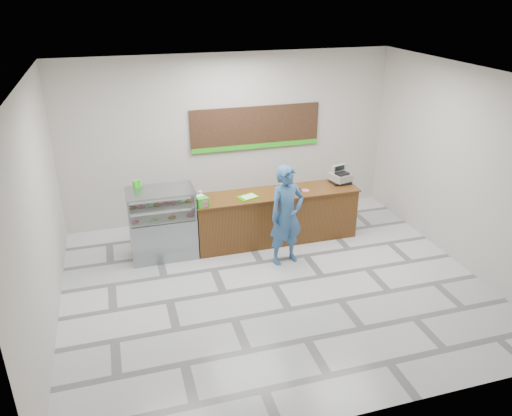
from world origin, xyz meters
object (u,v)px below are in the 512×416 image
object	(u,v)px
serving_tray	(248,197)
customer	(287,215)
cash_register	(340,176)
sales_counter	(276,216)
display_case	(162,223)

from	to	relation	value
serving_tray	customer	size ratio (longest dim) A/B	0.24
cash_register	customer	world-z (taller)	customer
cash_register	serving_tray	size ratio (longest dim) A/B	1.05
sales_counter	cash_register	world-z (taller)	cash_register
display_case	cash_register	distance (m)	3.66
cash_register	customer	distance (m)	1.81
serving_tray	customer	xyz separation A→B (m)	(0.50, -0.76, -0.11)
sales_counter	customer	xyz separation A→B (m)	(-0.09, -0.85, 0.42)
display_case	customer	bearing A→B (deg)	-21.89
customer	cash_register	bearing A→B (deg)	21.79
sales_counter	cash_register	bearing A→B (deg)	5.57
sales_counter	customer	distance (m)	0.95
sales_counter	serving_tray	distance (m)	0.80
cash_register	serving_tray	distance (m)	2.02
display_case	serving_tray	bearing A→B (deg)	-3.20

